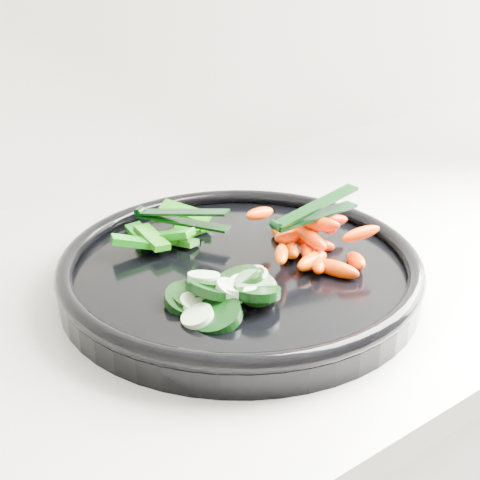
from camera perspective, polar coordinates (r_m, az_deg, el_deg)
veggie_tray at (r=0.69m, az=-0.00°, el=-2.58°), size 0.48×0.48×0.04m
cucumber_pile at (r=0.63m, az=-1.80°, el=-4.47°), size 0.11×0.11×0.04m
carrot_pile at (r=0.71m, az=6.02°, el=-0.04°), size 0.14×0.15×0.05m
pepper_pile at (r=0.75m, az=-6.17°, el=0.63°), size 0.14×0.10×0.04m
tong_carrot at (r=0.70m, az=6.28°, el=2.41°), size 0.11×0.02×0.02m
tong_pepper at (r=0.75m, az=-5.17°, el=1.99°), size 0.07×0.10×0.02m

